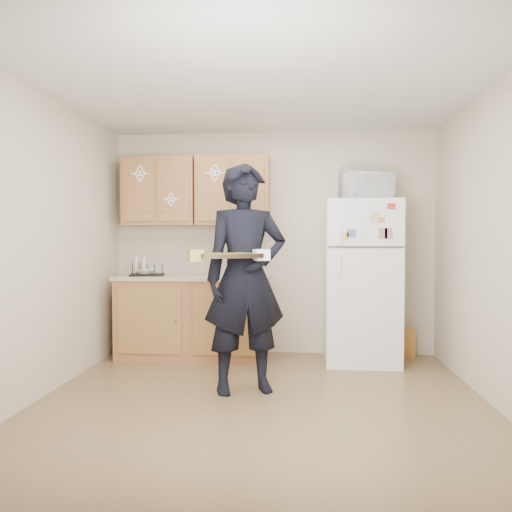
% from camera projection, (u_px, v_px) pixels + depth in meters
% --- Properties ---
extents(floor, '(3.60, 3.60, 0.00)m').
position_uv_depth(floor, '(261.00, 404.00, 3.92)').
color(floor, brown).
rests_on(floor, ground).
extents(ceiling, '(3.60, 3.60, 0.00)m').
position_uv_depth(ceiling, '(261.00, 83.00, 3.84)').
color(ceiling, silver).
rests_on(ceiling, wall_back).
extents(wall_back, '(3.60, 0.04, 2.50)m').
position_uv_depth(wall_back, '(273.00, 243.00, 5.67)').
color(wall_back, beige).
rests_on(wall_back, floor).
extents(wall_front, '(3.60, 0.04, 2.50)m').
position_uv_depth(wall_front, '(229.00, 251.00, 2.09)').
color(wall_front, beige).
rests_on(wall_front, floor).
extents(wall_left, '(0.04, 3.60, 2.50)m').
position_uv_depth(wall_left, '(39.00, 245.00, 4.03)').
color(wall_left, beige).
rests_on(wall_left, floor).
extents(wall_right, '(0.04, 3.60, 2.50)m').
position_uv_depth(wall_right, '(501.00, 246.00, 3.73)').
color(wall_right, beige).
rests_on(wall_right, floor).
extents(refrigerator, '(0.75, 0.70, 1.70)m').
position_uv_depth(refrigerator, '(361.00, 282.00, 5.24)').
color(refrigerator, white).
rests_on(refrigerator, floor).
extents(base_cabinet, '(1.60, 0.60, 0.86)m').
position_uv_depth(base_cabinet, '(194.00, 318.00, 5.45)').
color(base_cabinet, '#995A34').
rests_on(base_cabinet, floor).
extents(countertop, '(1.64, 0.64, 0.04)m').
position_uv_depth(countertop, '(193.00, 277.00, 5.44)').
color(countertop, '#B8B08E').
rests_on(countertop, base_cabinet).
extents(upper_cab_left, '(0.80, 0.33, 0.75)m').
position_uv_depth(upper_cab_left, '(160.00, 192.00, 5.57)').
color(upper_cab_left, '#995A34').
rests_on(upper_cab_left, wall_back).
extents(upper_cab_right, '(0.80, 0.33, 0.75)m').
position_uv_depth(upper_cab_right, '(233.00, 191.00, 5.50)').
color(upper_cab_right, '#995A34').
rests_on(upper_cab_right, wall_back).
extents(cereal_box, '(0.20, 0.07, 0.32)m').
position_uv_depth(cereal_box, '(405.00, 343.00, 5.46)').
color(cereal_box, gold).
rests_on(cereal_box, floor).
extents(person, '(0.82, 0.67, 1.93)m').
position_uv_depth(person, '(246.00, 278.00, 4.22)').
color(person, black).
rests_on(person, floor).
extents(baking_tray, '(0.56, 0.48, 0.04)m').
position_uv_depth(baking_tray, '(229.00, 256.00, 3.94)').
color(baking_tray, black).
rests_on(baking_tray, person).
extents(pizza_front_left, '(0.16, 0.16, 0.02)m').
position_uv_depth(pizza_front_left, '(217.00, 255.00, 3.83)').
color(pizza_front_left, orange).
rests_on(pizza_front_left, baking_tray).
extents(pizza_front_right, '(0.16, 0.16, 0.02)m').
position_uv_depth(pizza_front_right, '(245.00, 254.00, 3.89)').
color(pizza_front_right, orange).
rests_on(pizza_front_right, baking_tray).
extents(pizza_back_left, '(0.16, 0.16, 0.02)m').
position_uv_depth(pizza_back_left, '(214.00, 254.00, 3.99)').
color(pizza_back_left, orange).
rests_on(pizza_back_left, baking_tray).
extents(pizza_back_right, '(0.16, 0.16, 0.02)m').
position_uv_depth(pizza_back_right, '(240.00, 254.00, 4.04)').
color(pizza_back_right, orange).
rests_on(pizza_back_right, baking_tray).
extents(pizza_center, '(0.16, 0.16, 0.02)m').
position_uv_depth(pizza_center, '(229.00, 254.00, 3.94)').
color(pizza_center, orange).
rests_on(pizza_center, baking_tray).
extents(microwave, '(0.55, 0.43, 0.27)m').
position_uv_depth(microwave, '(366.00, 187.00, 5.15)').
color(microwave, white).
rests_on(microwave, refrigerator).
extents(foil_pan, '(0.39, 0.30, 0.07)m').
position_uv_depth(foil_pan, '(359.00, 170.00, 5.18)').
color(foil_pan, silver).
rests_on(foil_pan, microwave).
extents(dish_rack, '(0.40, 0.33, 0.14)m').
position_uv_depth(dish_rack, '(147.00, 269.00, 5.42)').
color(dish_rack, black).
rests_on(dish_rack, countertop).
extents(bowl, '(0.25, 0.25, 0.05)m').
position_uv_depth(bowl, '(145.00, 272.00, 5.42)').
color(bowl, white).
rests_on(bowl, dish_rack).
extents(soap_bottle, '(0.09, 0.09, 0.17)m').
position_uv_depth(soap_bottle, '(252.00, 269.00, 5.27)').
color(soap_bottle, white).
rests_on(soap_bottle, countertop).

